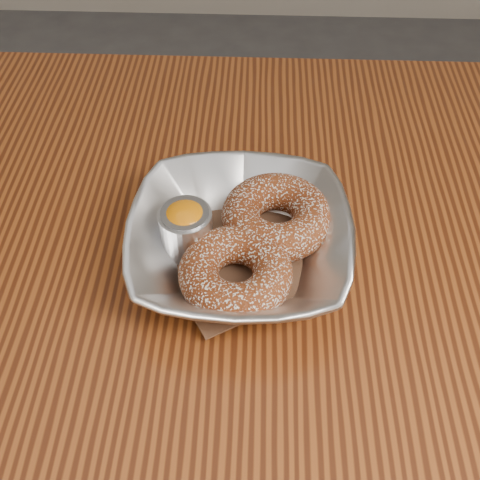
{
  "coord_description": "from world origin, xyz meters",
  "views": [
    {
      "loc": [
        0.01,
        -0.33,
        1.19
      ],
      "look_at": [
        -0.01,
        0.02,
        0.78
      ],
      "focal_mm": 42.0,
      "sensor_mm": 36.0,
      "label": 1
    }
  ],
  "objects_px": {
    "serving_bowl": "(240,242)",
    "ramekin": "(186,228)",
    "donut_back": "(276,216)",
    "donut_front": "(236,273)",
    "table": "(245,332)"
  },
  "relations": [
    {
      "from": "serving_bowl",
      "to": "donut_front",
      "type": "bearing_deg",
      "value": -93.6
    },
    {
      "from": "table",
      "to": "serving_bowl",
      "type": "height_order",
      "value": "serving_bowl"
    },
    {
      "from": "serving_bowl",
      "to": "donut_back",
      "type": "xyz_separation_m",
      "value": [
        0.04,
        0.03,
        0.0
      ]
    },
    {
      "from": "serving_bowl",
      "to": "donut_back",
      "type": "bearing_deg",
      "value": 43.54
    },
    {
      "from": "ramekin",
      "to": "table",
      "type": "bearing_deg",
      "value": -27.1
    },
    {
      "from": "table",
      "to": "donut_front",
      "type": "distance_m",
      "value": 0.13
    },
    {
      "from": "serving_bowl",
      "to": "donut_back",
      "type": "distance_m",
      "value": 0.05
    },
    {
      "from": "serving_bowl",
      "to": "ramekin",
      "type": "height_order",
      "value": "ramekin"
    },
    {
      "from": "donut_front",
      "to": "ramekin",
      "type": "height_order",
      "value": "ramekin"
    },
    {
      "from": "serving_bowl",
      "to": "donut_back",
      "type": "height_order",
      "value": "serving_bowl"
    },
    {
      "from": "table",
      "to": "donut_back",
      "type": "relative_size",
      "value": 10.88
    },
    {
      "from": "donut_back",
      "to": "serving_bowl",
      "type": "bearing_deg",
      "value": -136.46
    },
    {
      "from": "donut_back",
      "to": "donut_front",
      "type": "bearing_deg",
      "value": -117.46
    },
    {
      "from": "serving_bowl",
      "to": "ramekin",
      "type": "xyz_separation_m",
      "value": [
        -0.05,
        0.01,
        0.01
      ]
    },
    {
      "from": "donut_back",
      "to": "ramekin",
      "type": "height_order",
      "value": "ramekin"
    }
  ]
}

